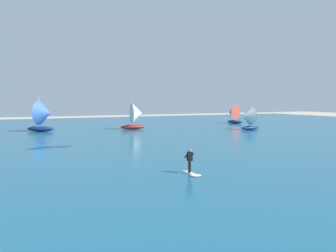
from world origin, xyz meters
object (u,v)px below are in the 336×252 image
(sailboat_anchored_offshore, at_px, (44,116))
(kitesurfer, at_px, (191,165))
(sailboat_far_right, at_px, (248,118))
(sailboat_leading, at_px, (233,114))
(sailboat_far_left, at_px, (136,116))

(sailboat_anchored_offshore, bearing_deg, kitesurfer, -81.08)
(kitesurfer, distance_m, sailboat_anchored_offshore, 37.21)
(sailboat_anchored_offshore, bearing_deg, sailboat_far_right, -20.91)
(kitesurfer, xyz_separation_m, sailboat_leading, (32.57, 39.29, 1.45))
(sailboat_far_left, height_order, sailboat_leading, sailboat_far_left)
(sailboat_far_right, relative_size, sailboat_far_left, 0.86)
(kitesurfer, distance_m, sailboat_leading, 51.06)
(sailboat_far_right, height_order, sailboat_leading, sailboat_leading)
(sailboat_far_left, distance_m, sailboat_leading, 24.12)
(sailboat_far_right, xyz_separation_m, sailboat_leading, (7.62, 14.32, 0.07))
(sailboat_far_right, relative_size, sailboat_anchored_offshore, 0.79)
(kitesurfer, bearing_deg, sailboat_leading, 50.34)
(sailboat_anchored_offshore, height_order, sailboat_leading, sailboat_anchored_offshore)
(sailboat_far_left, bearing_deg, sailboat_far_right, -31.03)
(sailboat_anchored_offshore, relative_size, sailboat_leading, 1.22)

